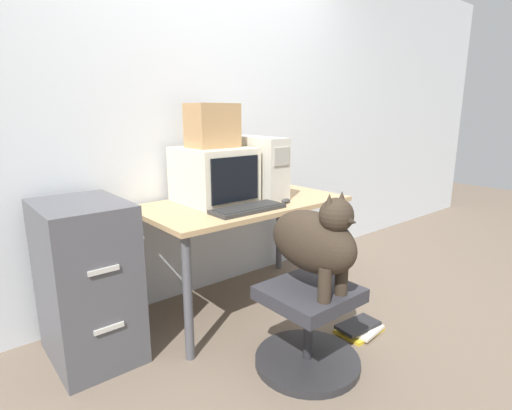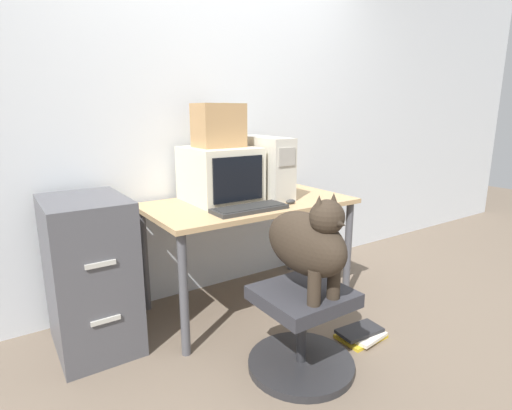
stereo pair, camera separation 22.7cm
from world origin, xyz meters
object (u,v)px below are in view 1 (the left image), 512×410
Objects in this scene: crt_monitor at (214,175)px; cardboard_box at (212,126)px; office_chair at (308,327)px; book_stack_floor at (359,328)px; keyboard at (248,209)px; pc_tower at (256,167)px; filing_cabinet at (87,281)px; dog at (316,240)px.

crt_monitor is 1.59× the size of cardboard_box.
book_stack_floor is at bearing 1.19° from office_chair.
office_chair is at bearing -93.45° from keyboard.
pc_tower is 0.92× the size of office_chair.
crt_monitor is at bearing 88.55° from office_chair.
pc_tower is 1.15m from office_chair.
crt_monitor is 1.02× the size of keyboard.
crt_monitor reaches higher than keyboard.
filing_cabinet is at bearing 135.45° from office_chair.
keyboard is at bearing -88.32° from cardboard_box.
office_chair is 1.88× the size of cardboard_box.
dog is (-0.34, -0.86, -0.24)m from pc_tower.
keyboard is at bearing 129.86° from book_stack_floor.
keyboard is 1.56× the size of cardboard_box.
filing_cabinet is (-0.87, 0.28, -0.31)m from keyboard.
crt_monitor is at bearing 91.70° from keyboard.
cardboard_box reaches higher than pc_tower.
pc_tower is at bearing 98.79° from book_stack_floor.
cardboard_box is 1.04× the size of book_stack_floor.
crt_monitor is at bearing 172.52° from pc_tower.
dog reaches higher than office_chair.
crt_monitor is at bearing 88.59° from dog.
cardboard_box is (-0.00, 0.00, 0.31)m from crt_monitor.
pc_tower is at bearing 0.60° from filing_cabinet.
keyboard reaches higher than book_stack_floor.
pc_tower reaches higher than crt_monitor.
office_chair is 1.95× the size of book_stack_floor.
dog is 1.22m from filing_cabinet.
crt_monitor is 0.33m from pc_tower.
dog is at bearing -91.40° from cardboard_box.
book_stack_floor is at bearing -31.85° from filing_cabinet.
pc_tower is at bearing 68.20° from dog.
crt_monitor is at bearing -90.00° from cardboard_box.
book_stack_floor is at bearing 4.61° from dog.
crt_monitor is 0.54× the size of filing_cabinet.
crt_monitor reaches higher than dog.
crt_monitor is 0.85× the size of office_chair.
keyboard is at bearing 86.55° from office_chair.
pc_tower reaches higher than keyboard.
filing_cabinet is (-1.18, -0.01, -0.51)m from pc_tower.
dog is at bearing -93.27° from keyboard.
cardboard_box is (-0.32, 0.05, 0.28)m from pc_tower.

